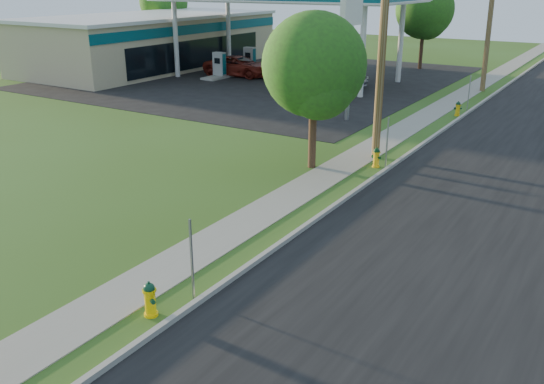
% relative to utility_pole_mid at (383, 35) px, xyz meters
% --- Properties ---
extents(road, '(8.00, 120.00, 0.02)m').
position_rel_utility_pole_mid_xyz_m(road, '(5.10, -7.00, -4.94)').
color(road, black).
rests_on(road, ground).
extents(curb, '(0.15, 120.00, 0.15)m').
position_rel_utility_pole_mid_xyz_m(curb, '(1.10, -7.00, -4.88)').
color(curb, '#9A978D').
rests_on(curb, ground).
extents(sidewalk, '(1.50, 120.00, 0.03)m').
position_rel_utility_pole_mid_xyz_m(sidewalk, '(-0.65, -7.00, -4.94)').
color(sidewalk, gray).
rests_on(sidewalk, ground).
extents(forecourt, '(26.00, 28.00, 0.02)m').
position_rel_utility_pole_mid_xyz_m(forecourt, '(-15.40, 15.00, -4.94)').
color(forecourt, black).
rests_on(forecourt, ground).
extents(utility_pole_mid, '(1.40, 0.32, 9.80)m').
position_rel_utility_pole_mid_xyz_m(utility_pole_mid, '(0.00, 0.00, 0.00)').
color(utility_pole_mid, brown).
rests_on(utility_pole_mid, ground).
extents(utility_pole_far, '(1.40, 0.32, 9.50)m').
position_rel_utility_pole_mid_xyz_m(utility_pole_far, '(0.00, 18.00, -0.15)').
color(utility_pole_far, brown).
rests_on(utility_pole_far, ground).
extents(sign_post_near, '(0.05, 0.04, 2.00)m').
position_rel_utility_pole_mid_xyz_m(sign_post_near, '(0.85, -12.80, -3.95)').
color(sign_post_near, gray).
rests_on(sign_post_near, ground).
extents(sign_post_mid, '(0.05, 0.04, 2.00)m').
position_rel_utility_pole_mid_xyz_m(sign_post_mid, '(0.85, -1.00, -3.95)').
color(sign_post_mid, gray).
rests_on(sign_post_mid, ground).
extents(sign_post_far, '(0.05, 0.04, 2.00)m').
position_rel_utility_pole_mid_xyz_m(sign_post_far, '(0.85, 11.20, -3.95)').
color(sign_post_far, gray).
rests_on(sign_post_far, ground).
extents(fuel_pump_nw, '(1.20, 3.20, 1.90)m').
position_rel_utility_pole_mid_xyz_m(fuel_pump_nw, '(-17.90, 13.00, -4.23)').
color(fuel_pump_nw, '#9A978D').
rests_on(fuel_pump_nw, ground).
extents(fuel_pump_ne, '(1.20, 3.20, 1.90)m').
position_rel_utility_pole_mid_xyz_m(fuel_pump_ne, '(-8.90, 13.00, -4.23)').
color(fuel_pump_ne, '#9A978D').
rests_on(fuel_pump_ne, ground).
extents(fuel_pump_sw, '(1.20, 3.20, 1.90)m').
position_rel_utility_pole_mid_xyz_m(fuel_pump_sw, '(-17.90, 17.00, -4.23)').
color(fuel_pump_sw, '#9A978D').
rests_on(fuel_pump_sw, ground).
extents(fuel_pump_se, '(1.20, 3.20, 1.90)m').
position_rel_utility_pole_mid_xyz_m(fuel_pump_se, '(-8.90, 17.00, -4.23)').
color(fuel_pump_se, '#9A978D').
rests_on(fuel_pump_se, ground).
extents(convenience_store, '(10.40, 22.40, 4.25)m').
position_rel_utility_pole_mid_xyz_m(convenience_store, '(-26.38, 15.00, -2.82)').
color(convenience_store, tan).
rests_on(convenience_store, ground).
extents(price_pylon, '(0.34, 2.04, 6.85)m').
position_rel_utility_pole_mid_xyz_m(price_pylon, '(-3.90, 5.50, 0.48)').
color(price_pylon, gray).
rests_on(price_pylon, ground).
extents(tree_verge, '(3.92, 3.92, 5.94)m').
position_rel_utility_pole_mid_xyz_m(tree_verge, '(-1.51, -2.63, -1.13)').
color(tree_verge, '#362216').
rests_on(tree_verge, ground).
extents(tree_lot, '(4.63, 4.63, 7.01)m').
position_rel_utility_pole_mid_xyz_m(tree_lot, '(-6.64, 25.49, -0.44)').
color(tree_lot, '#362216').
rests_on(tree_lot, ground).
extents(tree_back, '(4.81, 4.81, 7.30)m').
position_rel_utility_pole_mid_xyz_m(tree_back, '(-32.87, 23.79, -0.26)').
color(tree_back, '#362216').
rests_on(tree_back, ground).
extents(hydrant_near, '(0.43, 0.38, 0.84)m').
position_rel_utility_pole_mid_xyz_m(hydrant_near, '(0.50, -13.85, -4.54)').
color(hydrant_near, yellow).
rests_on(hydrant_near, ground).
extents(hydrant_mid, '(0.42, 0.37, 0.81)m').
position_rel_utility_pole_mid_xyz_m(hydrant_mid, '(0.53, -1.21, -4.56)').
color(hydrant_mid, gold).
rests_on(hydrant_mid, ground).
extents(hydrant_far, '(0.41, 0.37, 0.80)m').
position_rel_utility_pole_mid_xyz_m(hydrant_far, '(0.73, 9.66, -4.56)').
color(hydrant_far, yellow).
rests_on(hydrant_far, ground).
extents(car_red, '(5.60, 2.92, 1.51)m').
position_rel_utility_pole_mid_xyz_m(car_red, '(-17.19, 14.52, -4.20)').
color(car_red, maroon).
rests_on(car_red, ground).
extents(car_silver, '(5.15, 2.80, 1.66)m').
position_rel_utility_pole_mid_xyz_m(car_silver, '(-9.18, 14.56, -4.12)').
color(car_silver, silver).
rests_on(car_silver, ground).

